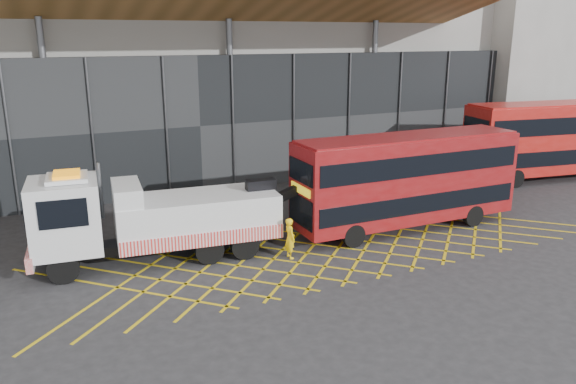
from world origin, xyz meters
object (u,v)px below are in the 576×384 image
bus_towed (407,178)px  bus_second (557,137)px  worker (290,238)px  recovery_truck (150,217)px

bus_towed → bus_second: (14.74, 3.85, 0.22)m
bus_towed → worker: size_ratio=6.44×
recovery_truck → bus_second: 26.90m
recovery_truck → worker: (5.34, -2.21, -1.02)m
recovery_truck → bus_second: bus_second is taller
recovery_truck → worker: size_ratio=6.74×
bus_second → worker: size_ratio=7.11×
recovery_truck → bus_towed: 12.08m
bus_second → bus_towed: bearing=-156.4°
bus_towed → bus_second: 15.24m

